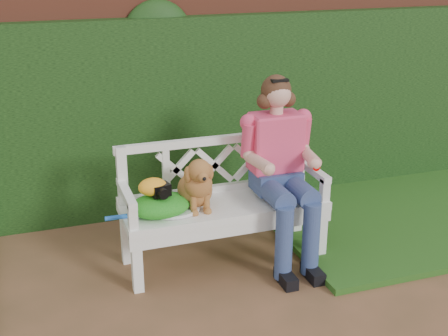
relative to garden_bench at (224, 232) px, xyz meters
name	(u,v)px	position (x,y,z in m)	size (l,w,h in m)	color
ground	(175,319)	(-0.54, -0.62, -0.24)	(60.00, 60.00, 0.00)	brown
brick_wall	(116,88)	(-0.54, 1.28, 0.86)	(10.00, 0.30, 2.20)	brown
ivy_hedge	(122,122)	(-0.54, 1.06, 0.61)	(10.00, 0.18, 1.70)	#2A5B1C
grass_right	(410,210)	(1.86, 0.28, -0.21)	(2.60, 2.00, 0.05)	#11340C
garden_bench	(224,232)	(0.00, 0.00, 0.00)	(1.58, 0.60, 0.48)	white
seated_woman	(277,172)	(0.41, -0.02, 0.44)	(0.57, 0.77, 1.36)	#FB2B42
dog	(196,181)	(-0.22, -0.01, 0.44)	(0.27, 0.36, 0.40)	#A76B48
tennis_racket	(170,210)	(-0.42, -0.03, 0.26)	(0.70, 0.29, 0.03)	white
green_bag	(160,205)	(-0.49, -0.05, 0.31)	(0.42, 0.33, 0.14)	#368E2A
camera_item	(160,190)	(-0.48, -0.05, 0.43)	(0.13, 0.10, 0.08)	black
baseball_glove	(153,187)	(-0.53, -0.03, 0.45)	(0.20, 0.15, 0.13)	orange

